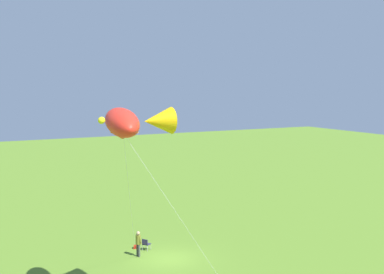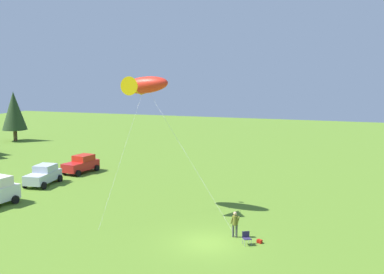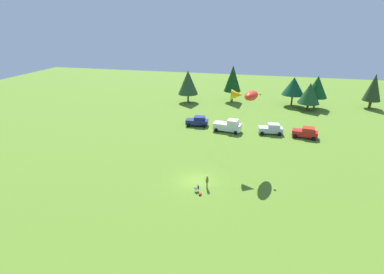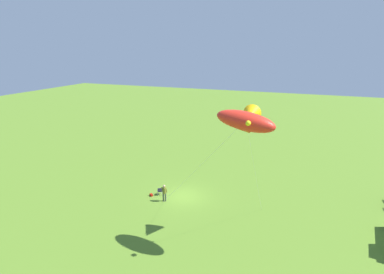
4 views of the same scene
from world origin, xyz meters
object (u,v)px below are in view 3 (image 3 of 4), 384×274
object	(u,v)px
car_navy_hatch	(198,121)
kite_large_fish	(248,95)
car_silver_compact	(271,129)
person_kite_flyer	(207,181)
folding_chair	(197,188)
car_red_sedan	(306,132)
kite_delta_orange	(252,98)
truck_white_pickup	(228,126)
backpack_on_grass	(200,194)

from	to	relation	value
car_navy_hatch	kite_large_fish	xyz separation A→B (m)	(9.87, -13.75, 8.87)
car_silver_compact	person_kite_flyer	bearing A→B (deg)	-117.04
folding_chair	car_red_sedan	distance (m)	25.91
kite_delta_orange	folding_chair	bearing A→B (deg)	-118.45
car_navy_hatch	car_silver_compact	world-z (taller)	same
person_kite_flyer	kite_large_fish	size ratio (longest dim) A/B	0.16
person_kite_flyer	car_silver_compact	bearing A→B (deg)	-120.29
person_kite_flyer	car_silver_compact	xyz separation A→B (m)	(7.66, 20.99, -0.07)
person_kite_flyer	car_navy_hatch	size ratio (longest dim) A/B	0.40
kite_large_fish	kite_delta_orange	xyz separation A→B (m)	(0.52, 0.29, -0.43)
car_silver_compact	kite_large_fish	world-z (taller)	kite_large_fish
person_kite_flyer	truck_white_pickup	distance (m)	20.36
car_navy_hatch	car_silver_compact	distance (m)	13.83
car_silver_compact	folding_chair	bearing A→B (deg)	-118.46
person_kite_flyer	truck_white_pickup	size ratio (longest dim) A/B	0.33
car_red_sedan	person_kite_flyer	bearing A→B (deg)	-114.83
car_silver_compact	kite_delta_orange	xyz separation A→B (m)	(-3.40, -12.32, 8.44)
truck_white_pickup	car_red_sedan	distance (m)	13.46
person_kite_flyer	car_navy_hatch	bearing A→B (deg)	-84.77
backpack_on_grass	car_silver_compact	size ratio (longest dim) A/B	0.07
backpack_on_grass	car_navy_hatch	world-z (taller)	car_navy_hatch
person_kite_flyer	folding_chair	bearing A→B (deg)	35.11
kite_large_fish	kite_delta_orange	world-z (taller)	kite_large_fish
kite_delta_orange	car_silver_compact	bearing A→B (deg)	74.58
person_kite_flyer	backpack_on_grass	xyz separation A→B (m)	(-0.48, -1.74, -0.91)
car_silver_compact	car_red_sedan	distance (m)	5.83
kite_delta_orange	kite_large_fish	bearing A→B (deg)	-150.57
car_silver_compact	kite_delta_orange	world-z (taller)	kite_delta_orange
car_navy_hatch	car_silver_compact	size ratio (longest dim) A/B	0.98
person_kite_flyer	kite_delta_orange	xyz separation A→B (m)	(4.26, 8.68, 8.37)
backpack_on_grass	car_red_sedan	size ratio (longest dim) A/B	0.07
car_navy_hatch	kite_delta_orange	distance (m)	18.98
backpack_on_grass	car_red_sedan	world-z (taller)	car_red_sedan
car_navy_hatch	car_red_sedan	xyz separation A→B (m)	(19.60, -1.62, 0.00)
person_kite_flyer	kite_delta_orange	distance (m)	12.78
folding_chair	truck_white_pickup	world-z (taller)	truck_white_pickup
folding_chair	car_silver_compact	distance (m)	23.63
person_kite_flyer	folding_chair	size ratio (longest dim) A/B	2.12
car_silver_compact	car_red_sedan	bearing A→B (deg)	-11.78
kite_large_fish	car_red_sedan	bearing A→B (deg)	51.25
folding_chair	car_silver_compact	world-z (taller)	car_silver_compact
car_silver_compact	kite_large_fish	size ratio (longest dim) A/B	0.41
folding_chair	kite_large_fish	bearing A→B (deg)	-148.52
car_red_sedan	kite_large_fish	size ratio (longest dim) A/B	0.41
truck_white_pickup	backpack_on_grass	bearing A→B (deg)	-83.28
person_kite_flyer	folding_chair	distance (m)	1.50
kite_large_fish	kite_delta_orange	bearing A→B (deg)	29.43
backpack_on_grass	kite_large_fish	size ratio (longest dim) A/B	0.03
truck_white_pickup	car_silver_compact	distance (m)	7.67
person_kite_flyer	backpack_on_grass	distance (m)	2.02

